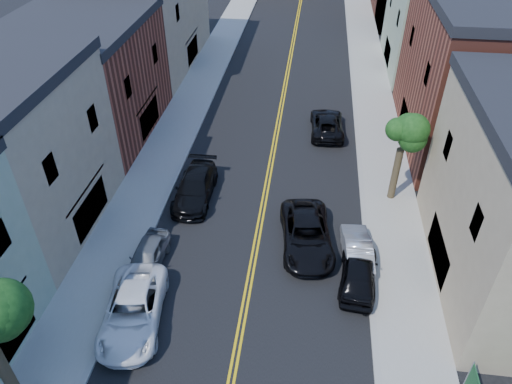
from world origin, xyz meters
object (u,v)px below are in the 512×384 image
(silver_car_right, at_px, (357,249))
(white_pickup, at_px, (133,310))
(grey_car_left, at_px, (148,256))
(dark_car_right_far, at_px, (327,124))
(black_suv_lane, at_px, (307,234))
(black_car_right, at_px, (359,272))
(black_car_left, at_px, (195,187))

(silver_car_right, bearing_deg, white_pickup, 23.72)
(silver_car_right, bearing_deg, grey_car_left, 5.67)
(white_pickup, bearing_deg, dark_car_right_far, 57.37)
(white_pickup, height_order, silver_car_right, white_pickup)
(silver_car_right, relative_size, black_suv_lane, 0.70)
(black_car_right, bearing_deg, black_suv_lane, -36.66)
(white_pickup, height_order, grey_car_left, white_pickup)
(white_pickup, relative_size, black_car_left, 1.04)
(black_car_left, relative_size, silver_car_right, 1.33)
(black_car_left, height_order, black_car_right, black_car_left)
(white_pickup, bearing_deg, black_suv_lane, 30.78)
(white_pickup, xyz_separation_m, black_car_left, (0.69, 9.77, 0.00))
(dark_car_right_far, bearing_deg, black_car_left, 46.35)
(black_car_left, height_order, black_suv_lane, black_suv_lane)
(black_car_right, distance_m, black_suv_lane, 3.68)
(black_car_left, xyz_separation_m, dark_car_right_far, (8.14, 9.40, -0.06))
(grey_car_left, bearing_deg, white_pickup, -79.89)
(black_car_right, relative_size, black_suv_lane, 0.77)
(black_suv_lane, bearing_deg, black_car_right, -49.55)
(white_pickup, relative_size, black_suv_lane, 0.97)
(grey_car_left, bearing_deg, black_car_left, 81.88)
(white_pickup, height_order, dark_car_right_far, white_pickup)
(silver_car_right, relative_size, dark_car_right_far, 0.78)
(grey_car_left, bearing_deg, black_suv_lane, 19.98)
(silver_car_right, distance_m, dark_car_right_far, 13.67)
(silver_car_right, height_order, black_suv_lane, black_suv_lane)
(black_car_left, xyz_separation_m, silver_car_right, (9.84, -4.17, -0.12))
(grey_car_left, height_order, dark_car_right_far, dark_car_right_far)
(white_pickup, distance_m, dark_car_right_far, 21.10)
(silver_car_right, xyz_separation_m, black_suv_lane, (-2.73, 0.64, 0.14))
(grey_car_left, xyz_separation_m, black_suv_lane, (8.27, 2.57, 0.13))
(grey_car_left, distance_m, dark_car_right_far, 18.07)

